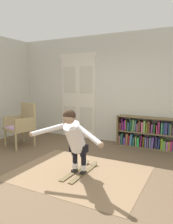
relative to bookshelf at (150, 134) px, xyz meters
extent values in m
plane|color=brown|center=(-1.06, -2.39, -0.36)|extent=(7.20, 7.20, 0.00)
cube|color=beige|center=(-1.06, 0.21, 1.09)|extent=(6.00, 0.10, 2.90)
cube|color=silver|center=(-2.42, 0.15, 0.82)|extent=(0.55, 0.04, 2.35)
cube|color=beige|center=(-2.42, 0.13, 1.33)|extent=(0.41, 0.01, 0.76)
cube|color=beige|center=(-2.42, 0.13, 0.23)|extent=(0.41, 0.01, 0.64)
cube|color=silver|center=(-1.87, 0.15, 0.82)|extent=(0.55, 0.04, 2.35)
cube|color=beige|center=(-1.87, 0.13, 1.33)|extent=(0.41, 0.01, 0.76)
cube|color=beige|center=(-1.87, 0.13, 0.23)|extent=(0.41, 0.01, 0.64)
cube|color=silver|center=(-2.15, 0.15, 2.04)|extent=(1.22, 0.04, 0.10)
cube|color=#886B4E|center=(-0.84, -2.10, -0.35)|extent=(2.33, 1.79, 0.01)
cube|color=brown|center=(-0.82, 0.00, 0.03)|extent=(0.04, 0.30, 0.78)
cube|color=brown|center=(0.01, 0.00, -0.35)|extent=(1.65, 0.30, 0.02)
cube|color=brown|center=(0.01, 0.00, 0.03)|extent=(1.65, 0.30, 0.02)
cube|color=brown|center=(0.01, 0.00, 0.41)|extent=(1.65, 0.30, 0.02)
cube|color=#D78582|center=(-0.78, 0.01, -0.23)|extent=(0.04, 0.16, 0.21)
cube|color=#275850|center=(-0.71, -0.01, -0.19)|extent=(0.05, 0.18, 0.30)
cube|color=#5B3D9D|center=(-0.64, -0.01, -0.25)|extent=(0.06, 0.15, 0.18)
cube|color=#9B6142|center=(-0.57, -0.01, -0.19)|extent=(0.05, 0.19, 0.30)
cube|color=maroon|center=(-0.52, 0.00, -0.21)|extent=(0.04, 0.17, 0.25)
cube|color=teal|center=(-0.46, -0.01, -0.19)|extent=(0.07, 0.22, 0.30)
cube|color=#27594A|center=(-0.40, -0.02, -0.23)|extent=(0.05, 0.17, 0.22)
cube|color=tan|center=(-0.34, 0.02, -0.21)|extent=(0.04, 0.23, 0.25)
cube|color=#3ACA59|center=(-0.29, -0.02, -0.22)|extent=(0.05, 0.16, 0.22)
cube|color=#691A4F|center=(-0.21, 0.00, -0.20)|extent=(0.06, 0.20, 0.28)
cube|color=brown|center=(-0.15, -0.02, -0.21)|extent=(0.04, 0.20, 0.26)
cube|color=slate|center=(-0.10, -0.01, -0.21)|extent=(0.05, 0.17, 0.26)
cube|color=#714C7C|center=(-0.04, 0.01, -0.21)|extent=(0.03, 0.21, 0.25)
cube|color=slate|center=(0.01, 0.01, -0.21)|extent=(0.04, 0.20, 0.26)
cube|color=#634798|center=(0.07, 0.00, -0.20)|extent=(0.08, 0.18, 0.28)
cube|color=#2A2A4F|center=(0.15, 0.00, -0.19)|extent=(0.06, 0.14, 0.29)
cube|color=navy|center=(0.22, 0.00, -0.21)|extent=(0.05, 0.15, 0.27)
cube|color=#84AF28|center=(0.28, 0.00, -0.21)|extent=(0.05, 0.14, 0.26)
cube|color=#5D9A50|center=(0.34, 0.01, -0.23)|extent=(0.06, 0.23, 0.22)
cube|color=#B768AB|center=(0.40, -0.02, -0.24)|extent=(0.05, 0.15, 0.20)
cube|color=gold|center=(0.45, 0.01, -0.23)|extent=(0.04, 0.17, 0.21)
cube|color=#C82C71|center=(0.50, -0.01, -0.22)|extent=(0.05, 0.15, 0.23)
cube|color=brown|center=(-0.77, 0.01, 0.13)|extent=(0.06, 0.15, 0.18)
cube|color=#4D1352|center=(-0.72, 0.01, 0.19)|extent=(0.03, 0.19, 0.30)
cube|color=#5E2562|center=(-0.68, -0.01, 0.15)|extent=(0.03, 0.18, 0.23)
cube|color=#D323BE|center=(-0.64, 0.01, 0.17)|extent=(0.03, 0.18, 0.26)
cube|color=#506528|center=(-0.60, 0.01, 0.18)|extent=(0.04, 0.21, 0.27)
cube|color=#2E5476|center=(-0.54, 0.00, 0.15)|extent=(0.03, 0.20, 0.22)
cube|color=#215A43|center=(-0.49, 0.01, 0.19)|extent=(0.05, 0.14, 0.29)
cube|color=#578144|center=(-0.42, -0.01, 0.19)|extent=(0.06, 0.20, 0.30)
cube|color=teal|center=(-0.37, 0.00, 0.18)|extent=(0.05, 0.21, 0.28)
cube|color=#77466C|center=(-0.33, 0.00, 0.14)|extent=(0.05, 0.17, 0.21)
cube|color=#4F3525|center=(-0.27, 0.00, 0.18)|extent=(0.07, 0.22, 0.28)
cube|color=#D06088|center=(-0.20, 0.01, 0.17)|extent=(0.04, 0.20, 0.26)
cube|color=#7BB060|center=(-0.14, -0.02, 0.19)|extent=(0.05, 0.17, 0.29)
cube|color=#8CAC1B|center=(-0.09, 0.01, 0.16)|extent=(0.03, 0.16, 0.24)
cube|color=brown|center=(-0.03, -0.01, 0.19)|extent=(0.06, 0.22, 0.29)
cube|color=#A958B7|center=(0.03, 0.02, 0.15)|extent=(0.04, 0.16, 0.21)
cube|color=#1C581D|center=(0.10, 0.00, 0.15)|extent=(0.03, 0.23, 0.23)
cube|color=#B33656|center=(0.16, 0.00, 0.14)|extent=(0.04, 0.22, 0.21)
cube|color=#9D2E6A|center=(0.20, 0.01, 0.19)|extent=(0.04, 0.16, 0.30)
cube|color=#3B9C67|center=(0.27, 0.01, 0.18)|extent=(0.04, 0.14, 0.28)
cube|color=navy|center=(0.32, 0.00, 0.18)|extent=(0.04, 0.17, 0.28)
cube|color=navy|center=(0.37, -0.01, 0.19)|extent=(0.05, 0.19, 0.29)
cube|color=navy|center=(0.43, 0.02, 0.19)|extent=(0.04, 0.18, 0.29)
cube|color=#5B6E3B|center=(0.47, -0.01, 0.17)|extent=(0.03, 0.16, 0.26)
cube|color=#624279|center=(0.52, 0.02, 0.14)|extent=(0.04, 0.17, 0.19)
cylinder|color=tan|center=(-3.31, -1.56, -0.15)|extent=(0.06, 0.06, 0.42)
cylinder|color=tan|center=(-2.81, -1.69, -0.15)|extent=(0.06, 0.06, 0.42)
cylinder|color=tan|center=(-3.18, -1.05, -0.15)|extent=(0.06, 0.06, 0.42)
cylinder|color=tan|center=(-2.67, -1.19, -0.15)|extent=(0.06, 0.06, 0.42)
cube|color=tan|center=(-2.99, -1.37, 0.09)|extent=(0.73, 0.73, 0.06)
cube|color=#D0A1D7|center=(-2.99, -1.37, 0.14)|extent=(0.66, 0.66, 0.04)
cube|color=tan|center=(-2.92, -1.11, 0.44)|extent=(0.60, 0.21, 0.60)
cube|color=tan|center=(-3.25, -1.30, 0.26)|extent=(0.20, 0.56, 0.28)
cube|color=tan|center=(-2.73, -1.44, 0.26)|extent=(0.20, 0.56, 0.28)
cube|color=brown|center=(-0.93, -2.10, -0.34)|extent=(0.11, 0.92, 0.01)
cube|color=brown|center=(-0.92, -1.67, -0.31)|extent=(0.09, 0.12, 0.06)
cube|color=black|center=(-0.93, -2.12, -0.32)|extent=(0.08, 0.12, 0.04)
cube|color=brown|center=(-0.75, -2.10, -0.34)|extent=(0.11, 0.92, 0.01)
cube|color=brown|center=(-0.74, -1.68, -0.31)|extent=(0.09, 0.12, 0.06)
cube|color=black|center=(-0.75, -2.12, -0.32)|extent=(0.08, 0.12, 0.04)
cylinder|color=white|center=(-0.93, -2.10, -0.23)|extent=(0.11, 0.11, 0.10)
cylinder|color=black|center=(-0.93, -2.10, -0.03)|extent=(0.09, 0.09, 0.30)
cylinder|color=black|center=(-0.93, -2.12, 0.09)|extent=(0.11, 0.11, 0.22)
cylinder|color=white|center=(-0.75, -2.10, -0.23)|extent=(0.11, 0.11, 0.10)
cylinder|color=black|center=(-0.75, -2.10, -0.03)|extent=(0.09, 0.09, 0.30)
cylinder|color=black|center=(-0.75, -2.12, 0.09)|extent=(0.11, 0.11, 0.22)
cube|color=black|center=(-0.84, -2.12, 0.11)|extent=(0.30, 0.19, 0.14)
cylinder|color=white|center=(-0.84, -2.24, 0.34)|extent=(0.29, 0.50, 0.59)
sphere|color=tan|center=(-0.84, -2.42, 0.70)|extent=(0.20, 0.20, 0.20)
sphere|color=#382619|center=(-0.84, -2.41, 0.74)|extent=(0.21, 0.21, 0.21)
cylinder|color=white|center=(-1.25, -2.47, 0.47)|extent=(0.56, 0.31, 0.24)
sphere|color=tan|center=(-1.50, -2.58, 0.39)|extent=(0.09, 0.09, 0.09)
cylinder|color=white|center=(-0.44, -2.49, 0.47)|extent=(0.56, 0.33, 0.24)
sphere|color=tan|center=(-0.19, -2.61, 0.39)|extent=(0.09, 0.09, 0.09)
camera|label=1|loc=(1.00, -5.35, 1.29)|focal=34.67mm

